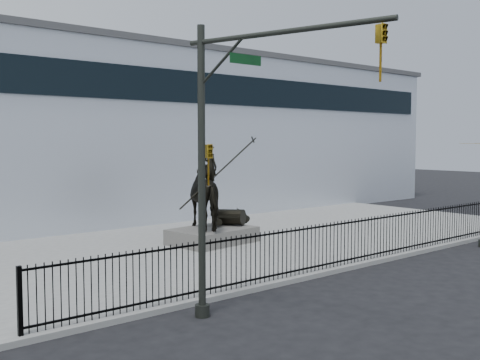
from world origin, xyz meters
TOP-DOWN VIEW (x-y plane):
  - ground at (0.00, 0.00)m, footprint 120.00×120.00m
  - plaza at (0.00, 7.00)m, footprint 30.00×12.00m
  - building at (0.00, 20.00)m, footprint 44.00×14.00m
  - picket_fence at (0.00, 1.25)m, footprint 22.10×0.10m
  - statue_plinth at (-1.35, 7.25)m, footprint 3.51×2.61m
  - equestrian_statue at (-1.29, 7.26)m, footprint 4.16×2.82m
  - traffic_signal_left at (-6.75, -0.62)m, footprint 1.52×4.84m

SIDE VIEW (x-z plane):
  - ground at x=0.00m, z-range 0.00..0.00m
  - plaza at x=0.00m, z-range 0.00..0.15m
  - statue_plinth at x=-1.35m, z-range 0.15..0.76m
  - picket_fence at x=0.00m, z-range 0.15..1.65m
  - equestrian_statue at x=-1.29m, z-range 0.27..3.81m
  - traffic_signal_left at x=-6.75m, z-range 0.53..7.53m
  - building at x=0.00m, z-range 0.00..9.00m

